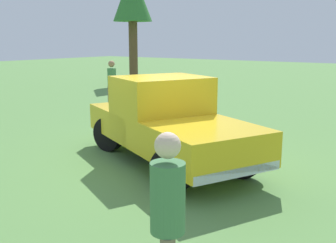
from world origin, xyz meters
TOP-DOWN VIEW (x-y plane):
  - ground_plane at (0.00, 0.00)m, footprint 80.00×80.00m
  - pickup_truck at (-0.03, -0.15)m, footprint 5.05×3.67m
  - person_bystander at (-2.94, 3.82)m, footprint 0.45×0.45m
  - person_visitor at (5.36, -4.20)m, footprint 0.45×0.45m

SIDE VIEW (x-z plane):
  - ground_plane at x=0.00m, z-range 0.00..0.00m
  - pickup_truck at x=-0.03m, z-range 0.03..1.85m
  - person_bystander at x=-2.94m, z-range 0.13..1.93m
  - person_visitor at x=5.36m, z-range 0.13..1.96m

